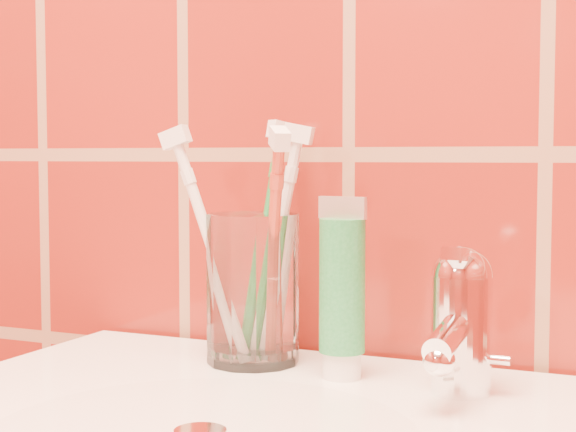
% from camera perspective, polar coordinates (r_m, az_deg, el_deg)
% --- Properties ---
extents(glass_tumbler, '(0.11, 0.11, 0.14)m').
position_cam_1_polar(glass_tumbler, '(0.81, -2.28, -4.71)').
color(glass_tumbler, white).
rests_on(glass_tumbler, pedestal_sink).
extents(toothpaste_tube, '(0.04, 0.04, 0.16)m').
position_cam_1_polar(toothpaste_tube, '(0.76, 3.52, -5.03)').
color(toothpaste_tube, white).
rests_on(toothpaste_tube, pedestal_sink).
extents(faucet, '(0.05, 0.11, 0.12)m').
position_cam_1_polar(faucet, '(0.72, 11.10, -6.34)').
color(faucet, white).
rests_on(faucet, pedestal_sink).
extents(toothbrush_0, '(0.13, 0.14, 0.23)m').
position_cam_1_polar(toothbrush_0, '(0.78, -1.03, -2.35)').
color(toothbrush_0, '#B73B27').
rests_on(toothbrush_0, glass_tumbler).
extents(toothbrush_1, '(0.08, 0.07, 0.23)m').
position_cam_1_polar(toothbrush_1, '(0.81, -0.69, -1.90)').
color(toothbrush_1, white).
rests_on(toothbrush_1, glass_tumbler).
extents(toothbrush_2, '(0.09, 0.11, 0.23)m').
position_cam_1_polar(toothbrush_2, '(0.83, -1.54, -1.68)').
color(toothbrush_2, '#217E39').
rests_on(toothbrush_2, glass_tumbler).
extents(toothbrush_3, '(0.11, 0.10, 0.22)m').
position_cam_1_polar(toothbrush_3, '(0.81, -4.95, -2.04)').
color(toothbrush_3, white).
rests_on(toothbrush_3, glass_tumbler).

